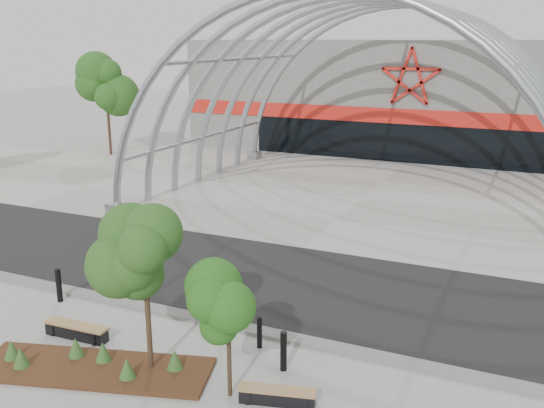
% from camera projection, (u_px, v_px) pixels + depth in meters
% --- Properties ---
extents(ground, '(140.00, 140.00, 0.00)m').
position_uv_depth(ground, '(217.00, 320.00, 18.13)').
color(ground, '#989793').
rests_on(ground, ground).
extents(road, '(140.00, 7.00, 0.02)m').
position_uv_depth(road, '(266.00, 279.00, 21.20)').
color(road, black).
rests_on(road, ground).
extents(forecourt, '(60.00, 17.00, 0.04)m').
position_uv_depth(forecourt, '(362.00, 198.00, 31.74)').
color(forecourt, '#A19B92').
rests_on(forecourt, ground).
extents(kerb, '(60.00, 0.50, 0.12)m').
position_uv_depth(kerb, '(213.00, 321.00, 17.89)').
color(kerb, slate).
rests_on(kerb, ground).
extents(arena_building, '(34.00, 15.24, 8.00)m').
position_uv_depth(arena_building, '(430.00, 94.00, 46.45)').
color(arena_building, slate).
rests_on(arena_building, ground).
extents(vault_canopy, '(20.80, 15.80, 20.36)m').
position_uv_depth(vault_canopy, '(362.00, 198.00, 31.74)').
color(vault_canopy, '#9DA3A8').
rests_on(vault_canopy, ground).
extents(planting_bed, '(6.21, 3.40, 0.63)m').
position_uv_depth(planting_bed, '(91.00, 365.00, 15.35)').
color(planting_bed, '#361C10').
rests_on(planting_bed, ground).
extents(street_tree_0, '(1.87, 1.87, 4.27)m').
position_uv_depth(street_tree_0, '(145.00, 257.00, 14.55)').
color(street_tree_0, '#332417').
rests_on(street_tree_0, ground).
extents(street_tree_1, '(1.34, 1.34, 3.17)m').
position_uv_depth(street_tree_1, '(228.00, 307.00, 13.71)').
color(street_tree_1, black).
rests_on(street_tree_1, ground).
extents(bench_0, '(1.98, 0.51, 0.41)m').
position_uv_depth(bench_0, '(77.00, 331.00, 17.00)').
color(bench_0, black).
rests_on(bench_0, ground).
extents(bench_1, '(1.84, 0.83, 0.38)m').
position_uv_depth(bench_1, '(277.00, 396.00, 13.94)').
color(bench_1, black).
rests_on(bench_1, ground).
extents(bollard_0, '(0.18, 0.18, 1.11)m').
position_uv_depth(bollard_0, '(59.00, 285.00, 19.26)').
color(bollard_0, black).
rests_on(bollard_0, ground).
extents(bollard_1, '(0.15, 0.15, 0.95)m').
position_uv_depth(bollard_1, '(212.00, 300.00, 18.38)').
color(bollard_1, black).
rests_on(bollard_1, ground).
extents(bollard_2, '(0.14, 0.14, 0.88)m').
position_uv_depth(bollard_2, '(259.00, 333.00, 16.40)').
color(bollard_2, black).
rests_on(bollard_2, ground).
extents(bollard_3, '(0.16, 0.16, 0.98)m').
position_uv_depth(bollard_3, '(219.00, 320.00, 17.05)').
color(bollard_3, black).
rests_on(bollard_3, ground).
extents(bollard_4, '(0.17, 0.17, 1.06)m').
position_uv_depth(bollard_4, '(284.00, 351.00, 15.26)').
color(bollard_4, black).
rests_on(bollard_4, ground).
extents(bg_tree_0, '(3.00, 3.00, 6.45)m').
position_uv_depth(bg_tree_0, '(106.00, 90.00, 42.42)').
color(bg_tree_0, '#301D14').
rests_on(bg_tree_0, ground).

